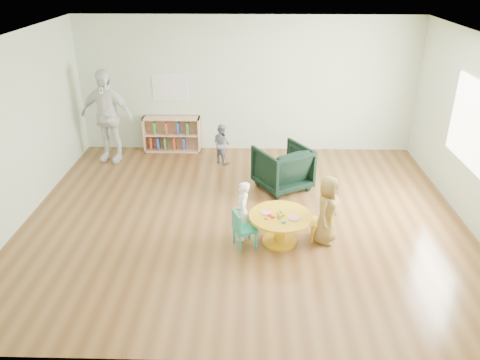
{
  "coord_description": "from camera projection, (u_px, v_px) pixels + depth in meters",
  "views": [
    {
      "loc": [
        0.11,
        -6.57,
        3.82
      ],
      "look_at": [
        -0.06,
        -0.3,
        0.81
      ],
      "focal_mm": 35.0,
      "sensor_mm": 36.0,
      "label": 1
    }
  ],
  "objects": [
    {
      "name": "alphabet_poster",
      "position": [
        170.0,
        88.0,
        9.72
      ],
      "size": [
        0.74,
        0.01,
        0.54
      ],
      "color": "white",
      "rests_on": "ground"
    },
    {
      "name": "child_right",
      "position": [
        327.0,
        210.0,
        6.73
      ],
      "size": [
        0.51,
        0.6,
        1.04
      ],
      "primitive_type": "imported",
      "rotation": [
        0.0,
        0.0,
        1.14
      ],
      "color": "gold",
      "rests_on": "ground"
    },
    {
      "name": "room",
      "position": [
        246.0,
        104.0,
        6.76
      ],
      "size": [
        7.1,
        7.0,
        2.8
      ],
      "color": "brown",
      "rests_on": "ground"
    },
    {
      "name": "toddler",
      "position": [
        222.0,
        144.0,
        9.42
      ],
      "size": [
        0.5,
        0.49,
        0.81
      ],
      "primitive_type": "imported",
      "rotation": [
        0.0,
        0.0,
        2.42
      ],
      "color": "#19233F",
      "rests_on": "ground"
    },
    {
      "name": "activity_table",
      "position": [
        280.0,
        224.0,
        6.78
      ],
      "size": [
        0.91,
        0.91,
        0.5
      ],
      "rotation": [
        0.0,
        0.0,
        0.07
      ],
      "color": "gold",
      "rests_on": "ground"
    },
    {
      "name": "armchair",
      "position": [
        283.0,
        168.0,
        8.38
      ],
      "size": [
        1.17,
        1.18,
        0.79
      ],
      "primitive_type": "imported",
      "rotation": [
        0.0,
        0.0,
        3.68
      ],
      "color": "black",
      "rests_on": "ground"
    },
    {
      "name": "kid_chair_right",
      "position": [
        324.0,
        222.0,
        6.88
      ],
      "size": [
        0.31,
        0.31,
        0.54
      ],
      "rotation": [
        0.0,
        0.0,
        1.49
      ],
      "color": "gold",
      "rests_on": "ground"
    },
    {
      "name": "kid_chair_left",
      "position": [
        242.0,
        228.0,
        6.69
      ],
      "size": [
        0.4,
        0.4,
        0.57
      ],
      "rotation": [
        0.0,
        0.0,
        -1.18
      ],
      "color": "#1A8F76",
      "rests_on": "ground"
    },
    {
      "name": "bookshelf",
      "position": [
        172.0,
        134.0,
        10.04
      ],
      "size": [
        1.2,
        0.3,
        0.75
      ],
      "color": "tan",
      "rests_on": "ground"
    },
    {
      "name": "child_left",
      "position": [
        242.0,
        211.0,
        6.82
      ],
      "size": [
        0.23,
        0.34,
        0.92
      ],
      "primitive_type": "imported",
      "rotation": [
        0.0,
        0.0,
        -1.59
      ],
      "color": "white",
      "rests_on": "ground"
    },
    {
      "name": "adult_caretaker",
      "position": [
        107.0,
        116.0,
        9.32
      ],
      "size": [
        1.17,
        0.66,
        1.87
      ],
      "primitive_type": "imported",
      "rotation": [
        0.0,
        0.0,
        -0.19
      ],
      "color": "white",
      "rests_on": "ground"
    }
  ]
}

